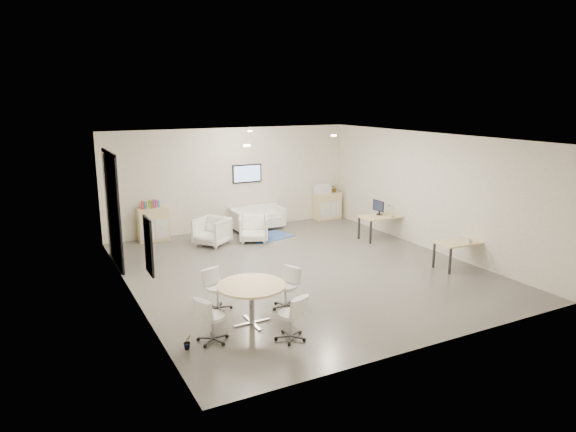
% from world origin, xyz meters
% --- Properties ---
extents(room_shell, '(9.60, 10.60, 4.80)m').
position_xyz_m(room_shell, '(0.00, 0.00, 1.60)').
color(room_shell, '#585651').
rests_on(room_shell, ground).
extents(glass_door, '(0.09, 1.90, 2.85)m').
position_xyz_m(glass_door, '(-3.95, 2.51, 1.50)').
color(glass_door, black).
rests_on(glass_door, room_shell).
extents(artwork, '(0.05, 0.54, 1.04)m').
position_xyz_m(artwork, '(-3.97, -1.60, 1.55)').
color(artwork, black).
rests_on(artwork, room_shell).
extents(wall_tv, '(0.98, 0.06, 0.58)m').
position_xyz_m(wall_tv, '(0.50, 4.46, 1.75)').
color(wall_tv, black).
rests_on(wall_tv, room_shell).
extents(ceiling_spots, '(3.14, 4.14, 0.03)m').
position_xyz_m(ceiling_spots, '(-0.20, 0.83, 3.18)').
color(ceiling_spots, '#FFEAC6').
rests_on(ceiling_spots, room_shell).
extents(sideboard_left, '(0.87, 0.45, 0.98)m').
position_xyz_m(sideboard_left, '(-2.59, 4.25, 0.49)').
color(sideboard_left, '#DDC485').
rests_on(sideboard_left, room_shell).
extents(sideboard_right, '(0.91, 0.44, 0.91)m').
position_xyz_m(sideboard_right, '(3.40, 4.25, 0.46)').
color(sideboard_right, '#DDC485').
rests_on(sideboard_right, room_shell).
extents(books, '(0.50, 0.14, 0.22)m').
position_xyz_m(books, '(-2.63, 4.25, 1.09)').
color(books, red).
rests_on(books, sideboard_left).
extents(printer, '(0.50, 0.43, 0.33)m').
position_xyz_m(printer, '(3.18, 4.26, 1.07)').
color(printer, white).
rests_on(printer, sideboard_right).
extents(loveseat, '(1.66, 0.85, 0.62)m').
position_xyz_m(loveseat, '(0.65, 4.08, 0.33)').
color(loveseat, silver).
rests_on(loveseat, room_shell).
extents(blue_rug, '(1.61, 1.29, 0.01)m').
position_xyz_m(blue_rug, '(0.55, 3.05, 0.01)').
color(blue_rug, '#2F4E91').
rests_on(blue_rug, room_shell).
extents(armchair_left, '(1.13, 1.15, 0.87)m').
position_xyz_m(armchair_left, '(-1.21, 3.04, 0.43)').
color(armchair_left, silver).
rests_on(armchair_left, room_shell).
extents(armchair_right, '(1.04, 1.01, 0.83)m').
position_xyz_m(armchair_right, '(-0.01, 2.83, 0.41)').
color(armchair_right, silver).
rests_on(armchair_right, room_shell).
extents(desk_rear, '(1.38, 0.75, 0.70)m').
position_xyz_m(desk_rear, '(3.48, 1.31, 0.63)').
color(desk_rear, '#DDC485').
rests_on(desk_rear, room_shell).
extents(desk_front, '(1.30, 0.70, 0.66)m').
position_xyz_m(desk_front, '(3.56, -1.69, 0.59)').
color(desk_front, '#DDC485').
rests_on(desk_front, room_shell).
extents(monitor, '(0.20, 0.50, 0.44)m').
position_xyz_m(monitor, '(3.44, 1.46, 0.94)').
color(monitor, black).
rests_on(monitor, desk_rear).
extents(round_table, '(1.27, 1.27, 0.77)m').
position_xyz_m(round_table, '(-2.31, -2.30, 0.69)').
color(round_table, '#DDC485').
rests_on(round_table, room_shell).
extents(meeting_chairs, '(2.52, 2.52, 0.82)m').
position_xyz_m(meeting_chairs, '(-2.31, -2.30, 0.41)').
color(meeting_chairs, white).
rests_on(meeting_chairs, room_shell).
extents(plant_cabinet, '(0.27, 0.30, 0.22)m').
position_xyz_m(plant_cabinet, '(3.70, 4.28, 1.02)').
color(plant_cabinet, '#3F7F3F').
rests_on(plant_cabinet, sideboard_right).
extents(plant_floor, '(0.23, 0.30, 0.12)m').
position_xyz_m(plant_floor, '(-3.66, -2.71, 0.06)').
color(plant_floor, '#3F7F3F').
rests_on(plant_floor, room_shell).
extents(cup, '(0.13, 0.12, 0.12)m').
position_xyz_m(cup, '(3.62, -1.92, 0.72)').
color(cup, white).
rests_on(cup, desk_front).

